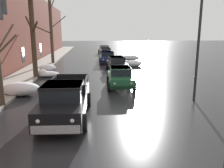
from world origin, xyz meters
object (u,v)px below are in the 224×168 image
bare_tree_mid_block (33,30)px  bare_tree_far_down_block (51,31)px  sedan_darkblue_parked_far_down_block (107,57)px  sedan_grey_queued_behind_truck (106,53)px  sedan_green_parked_kerbside_close (120,77)px  sedan_silver_at_far_intersection (104,49)px  sedan_black_parked_kerbside_mid (117,63)px  pickup_truck_black_approaching_near_lane (66,100)px  street_lamp_post (199,41)px

bare_tree_mid_block → bare_tree_far_down_block: 9.16m
sedan_darkblue_parked_far_down_block → sedan_grey_queued_behind_truck: same height
bare_tree_mid_block → sedan_green_parked_kerbside_close: bare_tree_mid_block is taller
sedan_darkblue_parked_far_down_block → sedan_silver_at_far_intersection: 12.84m
sedan_green_parked_kerbside_close → sedan_darkblue_parked_far_down_block: same height
sedan_green_parked_kerbside_close → sedan_silver_at_far_intersection: size_ratio=0.97×
sedan_silver_at_far_intersection → sedan_grey_queued_behind_truck: bearing=-90.5°
sedan_green_parked_kerbside_close → sedan_black_parked_kerbside_mid: same height
sedan_black_parked_kerbside_mid → sedan_darkblue_parked_far_down_block: 6.00m
pickup_truck_black_approaching_near_lane → sedan_grey_queued_behind_truck: bearing=82.1°
sedan_black_parked_kerbside_mid → sedan_darkblue_parked_far_down_block: bearing=95.2°
sedan_darkblue_parked_far_down_block → sedan_silver_at_far_intersection: (0.37, 12.83, -0.00)m
bare_tree_far_down_block → street_lamp_post: (10.53, -16.62, -0.58)m
bare_tree_mid_block → street_lamp_post: bare_tree_mid_block is taller
sedan_grey_queued_behind_truck → bare_tree_mid_block: bearing=-114.3°
sedan_darkblue_parked_far_down_block → street_lamp_post: street_lamp_post is taller
bare_tree_mid_block → sedan_silver_at_far_intersection: 23.44m
bare_tree_far_down_block → sedan_darkblue_parked_far_down_block: size_ratio=1.97×
bare_tree_far_down_block → sedan_silver_at_far_intersection: size_ratio=1.97×
pickup_truck_black_approaching_near_lane → bare_tree_far_down_block: bearing=100.7°
sedan_darkblue_parked_far_down_block → bare_tree_far_down_block: bearing=-178.9°
sedan_silver_at_far_intersection → sedan_black_parked_kerbside_mid: bearing=-89.5°
sedan_silver_at_far_intersection → sedan_green_parked_kerbside_close: bearing=-90.7°
bare_tree_mid_block → street_lamp_post: bearing=-35.4°
bare_tree_mid_block → sedan_grey_queued_behind_truck: size_ratio=1.84×
bare_tree_far_down_block → sedan_black_parked_kerbside_mid: (7.25, -5.84, -3.22)m
sedan_silver_at_far_intersection → street_lamp_post: bearing=-83.3°
sedan_green_parked_kerbside_close → bare_tree_far_down_block: bearing=117.7°
pickup_truck_black_approaching_near_lane → sedan_black_parked_kerbside_mid: 13.41m
sedan_darkblue_parked_far_down_block → sedan_silver_at_far_intersection: bearing=88.4°
sedan_darkblue_parked_far_down_block → sedan_black_parked_kerbside_mid: bearing=-84.8°
bare_tree_far_down_block → sedan_green_parked_kerbside_close: bare_tree_far_down_block is taller
bare_tree_mid_block → bare_tree_far_down_block: bearing=90.2°
sedan_black_parked_kerbside_mid → pickup_truck_black_approaching_near_lane: bearing=-106.1°
sedan_black_parked_kerbside_mid → sedan_silver_at_far_intersection: size_ratio=1.04×
sedan_black_parked_kerbside_mid → sedan_silver_at_far_intersection: same height
sedan_silver_at_far_intersection → pickup_truck_black_approaching_near_lane: bearing=-96.4°
sedan_green_parked_kerbside_close → bare_tree_mid_block: bearing=151.2°
pickup_truck_black_approaching_near_lane → sedan_green_parked_kerbside_close: (3.20, 5.87, -0.13)m
bare_tree_far_down_block → sedan_silver_at_far_intersection: bearing=61.4°
bare_tree_far_down_block → sedan_silver_at_far_intersection: 15.11m
bare_tree_far_down_block → sedan_darkblue_parked_far_down_block: bare_tree_far_down_block is taller
bare_tree_far_down_block → sedan_green_parked_kerbside_close: 14.87m
street_lamp_post → sedan_black_parked_kerbside_mid: bearing=106.9°
sedan_darkblue_parked_far_down_block → street_lamp_post: 17.38m
street_lamp_post → bare_tree_mid_block: bearing=144.6°
bare_tree_far_down_block → pickup_truck_black_approaching_near_lane: 19.31m
bare_tree_far_down_block → street_lamp_post: bearing=-57.6°
sedan_black_parked_kerbside_mid → street_lamp_post: size_ratio=0.69×
sedan_green_parked_kerbside_close → sedan_grey_queued_behind_truck: bearing=89.2°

